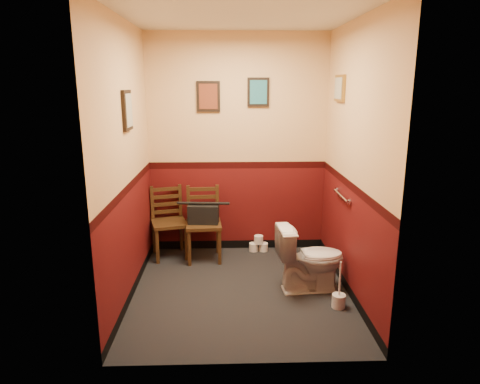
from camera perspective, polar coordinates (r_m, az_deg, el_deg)
name	(u,v)px	position (r m, az deg, el deg)	size (l,w,h in m)	color
floor	(241,291)	(4.58, 0.10, -13.02)	(2.20, 2.40, 0.00)	black
ceiling	(241,14)	(4.12, 0.12, 22.68)	(2.20, 2.40, 0.00)	silver
wall_back	(238,146)	(5.32, -0.33, 6.16)	(2.20, 2.70, 0.00)	#4D0D0E
wall_front	(247,194)	(2.97, 0.90, -0.29)	(2.20, 2.70, 0.00)	#4D0D0E
wall_left	(126,164)	(4.25, -14.92, 3.64)	(2.40, 2.70, 0.00)	#4D0D0E
wall_right	(353,163)	(4.32, 14.90, 3.81)	(2.40, 2.70, 0.00)	#4D0D0E
grab_bar	(341,196)	(4.63, 13.35, -0.50)	(0.05, 0.56, 0.06)	silver
framed_print_back_a	(208,96)	(5.26, -4.25, 12.59)	(0.28, 0.04, 0.36)	black
framed_print_back_b	(258,92)	(5.26, 2.46, 13.16)	(0.26, 0.04, 0.34)	black
framed_print_left	(127,110)	(4.28, -14.78, 10.49)	(0.04, 0.30, 0.38)	black
framed_print_right	(340,88)	(4.83, 13.14, 13.32)	(0.04, 0.34, 0.28)	olive
toilet	(310,259)	(4.52, 9.36, -8.75)	(0.39, 0.70, 0.69)	white
toilet_brush	(339,300)	(4.35, 13.02, -13.85)	(0.13, 0.13, 0.47)	silver
chair_left	(169,222)	(5.37, -9.50, -3.97)	(0.50, 0.50, 0.87)	#462C15
chair_right	(204,223)	(5.24, -4.88, -4.19)	(0.45, 0.45, 0.89)	#462C15
handbag	(203,214)	(5.16, -4.89, -2.92)	(0.37, 0.20, 0.26)	black
tp_stack	(259,245)	(5.55, 2.49, -7.02)	(0.24, 0.13, 0.21)	silver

